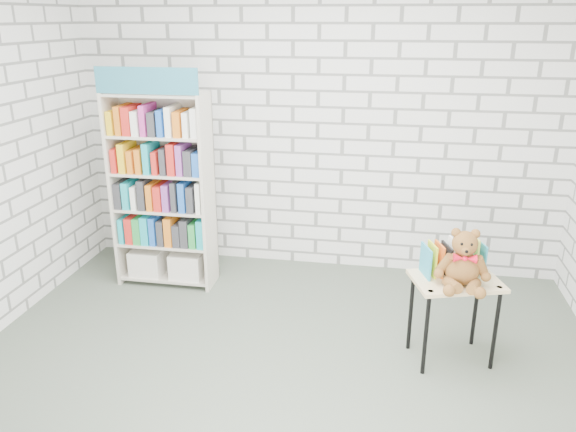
# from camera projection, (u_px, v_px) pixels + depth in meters

# --- Properties ---
(ground) EXTENTS (4.50, 4.50, 0.00)m
(ground) POSITION_uv_depth(u_px,v_px,m) (276.00, 383.00, 3.76)
(ground) COLOR #4B5547
(ground) RESTS_ON ground
(room_shell) EXTENTS (4.52, 4.02, 2.81)m
(room_shell) POSITION_uv_depth(u_px,v_px,m) (274.00, 117.00, 3.16)
(room_shell) COLOR silver
(room_shell) RESTS_ON ground
(bookshelf) EXTENTS (0.87, 0.34, 1.94)m
(bookshelf) POSITION_uv_depth(u_px,v_px,m) (163.00, 189.00, 4.94)
(bookshelf) COLOR beige
(bookshelf) RESTS_ON ground
(display_table) EXTENTS (0.67, 0.56, 0.63)m
(display_table) POSITION_uv_depth(u_px,v_px,m) (455.00, 291.00, 3.86)
(display_table) COLOR #DDC184
(display_table) RESTS_ON ground
(table_books) EXTENTS (0.44, 0.29, 0.24)m
(table_books) POSITION_uv_depth(u_px,v_px,m) (453.00, 257.00, 3.88)
(table_books) COLOR teal
(table_books) RESTS_ON display_table
(teddy_bear) EXTENTS (0.37, 0.34, 0.40)m
(teddy_bear) POSITION_uv_depth(u_px,v_px,m) (463.00, 264.00, 3.69)
(teddy_bear) COLOR brown
(teddy_bear) RESTS_ON display_table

